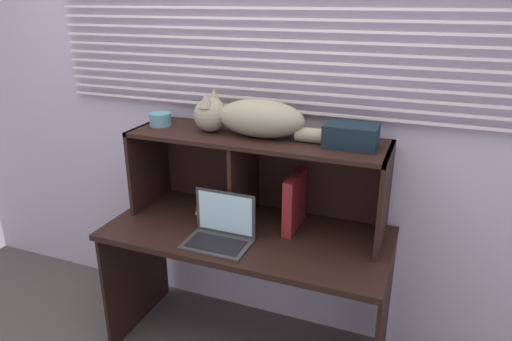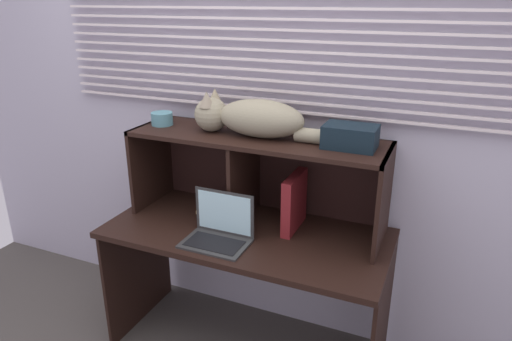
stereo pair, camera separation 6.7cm
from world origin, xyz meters
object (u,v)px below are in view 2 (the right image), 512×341
book_stack (219,207)px  binder_upright (294,202)px  small_basket (162,119)px  storage_box (350,137)px  cat (251,118)px  laptop (219,231)px

book_stack → binder_upright: bearing=-0.7°
binder_upright → book_stack: 0.44m
small_basket → storage_box: storage_box is taller
cat → book_stack: cat is taller
cat → binder_upright: bearing=0.0°
laptop → storage_box: size_ratio=1.31×
laptop → book_stack: (-0.14, 0.27, -0.02)m
book_stack → laptop: bearing=-62.0°
book_stack → small_basket: bearing=-179.0°
binder_upright → small_basket: bearing=180.0°
cat → storage_box: cat is taller
storage_box → book_stack: bearing=179.5°
laptop → small_basket: small_basket is taller
small_basket → storage_box: (1.00, 0.00, 0.02)m
cat → small_basket: bearing=180.0°
binder_upright → book_stack: size_ratio=1.35×
laptop → storage_box: storage_box is taller
binder_upright → storage_box: (0.25, 0.00, 0.37)m
cat → book_stack: (-0.19, 0.01, -0.51)m
cat → binder_upright: (0.23, 0.00, -0.40)m
storage_box → small_basket: bearing=180.0°
cat → storage_box: bearing=0.0°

